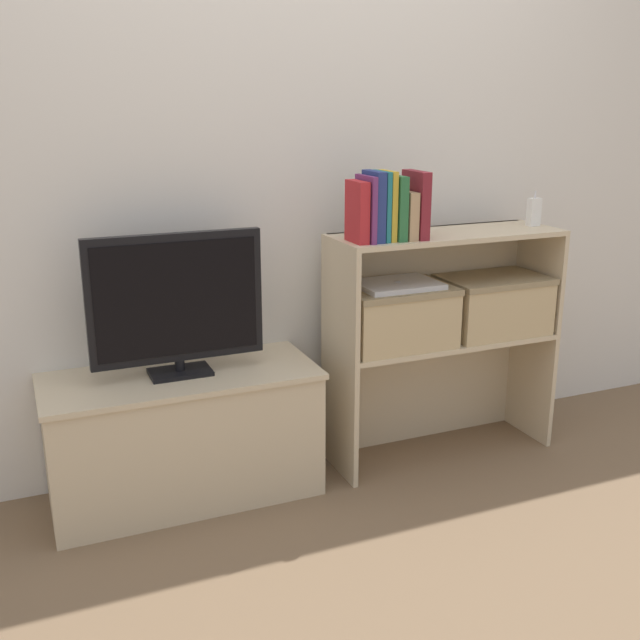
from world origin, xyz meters
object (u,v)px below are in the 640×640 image
at_px(baby_monitor, 534,212).
at_px(tv_stand, 184,435).
at_px(book_crimson, 357,212).
at_px(book_tan, 405,215).
at_px(book_forest, 395,208).
at_px(book_maroon, 416,205).
at_px(storage_basket_left, 396,314).
at_px(book_plum, 366,209).
at_px(book_teal, 381,206).
at_px(book_mustard, 387,206).
at_px(tv, 176,301).
at_px(laptop, 397,284).
at_px(storage_basket_right, 493,302).
at_px(book_navy, 374,206).

bearing_deg(baby_monitor, tv_stand, 178.34).
height_order(book_crimson, baby_monitor, book_crimson).
distance_m(tv_stand, book_tan, 1.17).
distance_m(tv_stand, book_forest, 1.16).
xyz_separation_m(book_maroon, storage_basket_left, (-0.05, 0.04, -0.43)).
bearing_deg(book_plum, book_teal, 0.00).
xyz_separation_m(book_mustard, book_tan, (0.08, 0.00, -0.04)).
relative_size(tv, laptop, 1.98).
bearing_deg(book_mustard, book_forest, -0.00).
relative_size(book_crimson, book_tan, 1.26).
bearing_deg(book_forest, book_tan, 0.00).
xyz_separation_m(book_tan, storage_basket_right, (0.45, 0.04, -0.39)).
xyz_separation_m(book_teal, book_mustard, (0.03, 0.00, 0.00)).
bearing_deg(book_plum, tv_stand, 171.82).
distance_m(tv, book_maroon, 0.96).
bearing_deg(baby_monitor, book_tan, -174.99).
height_order(book_navy, book_maroon, book_navy).
distance_m(book_tan, storage_basket_left, 0.40).
relative_size(book_navy, laptop, 0.81).
bearing_deg(book_maroon, book_plum, -180.00).
height_order(tv_stand, book_forest, book_forest).
distance_m(book_mustard, storage_basket_right, 0.68).
bearing_deg(book_tan, baby_monitor, 5.01).
bearing_deg(book_mustard, book_teal, 180.00).
bearing_deg(book_tan, book_plum, 180.00).
height_order(tv_stand, baby_monitor, baby_monitor).
height_order(tv_stand, laptop, laptop).
xyz_separation_m(book_crimson, book_teal, (0.10, -0.00, 0.02)).
relative_size(book_teal, book_maroon, 1.02).
xyz_separation_m(book_mustard, laptop, (0.07, 0.04, -0.31)).
bearing_deg(laptop, book_maroon, -41.69).
height_order(book_crimson, book_teal, book_teal).
xyz_separation_m(book_teal, storage_basket_left, (0.10, 0.04, -0.43)).
relative_size(storage_basket_left, storage_basket_right, 1.00).
relative_size(book_teal, book_forest, 1.08).
height_order(tv, storage_basket_left, tv).
relative_size(book_crimson, book_plum, 0.93).
bearing_deg(book_teal, book_forest, -0.00).
bearing_deg(storage_basket_left, book_maroon, -41.69).
height_order(book_crimson, book_mustard, book_mustard).
height_order(tv, book_mustard, book_mustard).
distance_m(book_plum, book_maroon, 0.21).
height_order(book_tan, storage_basket_left, book_tan).
bearing_deg(book_mustard, laptop, 28.89).
height_order(storage_basket_right, laptop, laptop).
distance_m(storage_basket_right, laptop, 0.47).
xyz_separation_m(book_teal, storage_basket_right, (0.55, 0.04, -0.43)).
height_order(book_teal, book_mustard, same).
distance_m(tv_stand, book_navy, 1.10).
relative_size(tv, book_mustard, 2.44).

